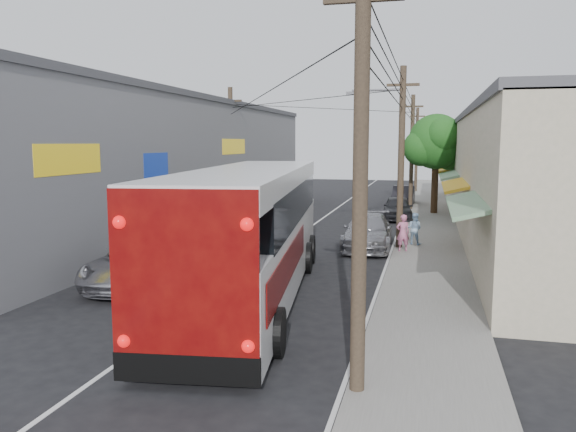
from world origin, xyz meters
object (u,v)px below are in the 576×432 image
at_px(pedestrian_near, 403,233).
at_px(pedestrian_far, 414,229).
at_px(jeepney, 141,262).
at_px(parked_suv, 368,232).
at_px(parked_car_mid, 398,208).
at_px(parked_car_far, 404,196).
at_px(coach_bus, 252,231).

distance_m(pedestrian_near, pedestrian_far, 1.84).
relative_size(jeepney, parked_suv, 1.05).
distance_m(parked_suv, parked_car_mid, 10.00).
bearing_deg(pedestrian_far, parked_suv, 40.71).
relative_size(parked_suv, pedestrian_far, 3.58).
bearing_deg(pedestrian_near, pedestrian_far, -123.50).
relative_size(jeepney, pedestrian_near, 3.46).
height_order(parked_car_far, pedestrian_near, pedestrian_near).
xyz_separation_m(parked_car_mid, parked_car_far, (0.00, 8.06, 0.02)).
bearing_deg(parked_car_mid, pedestrian_far, -86.73).
bearing_deg(jeepney, parked_suv, 45.68).
height_order(coach_bus, pedestrian_far, coach_bus).
xyz_separation_m(jeepney, parked_suv, (6.70, 8.36, -0.01)).
xyz_separation_m(jeepney, pedestrian_near, (8.30, 7.39, 0.15)).
relative_size(parked_suv, parked_car_mid, 1.23).
xyz_separation_m(coach_bus, parked_suv, (2.61, 8.89, -1.30)).
bearing_deg(parked_suv, pedestrian_near, -33.60).
relative_size(parked_car_mid, pedestrian_near, 2.68).
height_order(jeepney, parked_car_mid, jeepney).
distance_m(jeepney, parked_car_far, 27.43).
bearing_deg(parked_suv, parked_car_far, 84.96).
bearing_deg(jeepney, pedestrian_near, 36.09).
distance_m(jeepney, pedestrian_far, 12.67).
height_order(jeepney, parked_car_far, jeepney).
distance_m(parked_car_far, pedestrian_far, 17.25).
relative_size(coach_bus, parked_car_far, 3.12).
height_order(coach_bus, parked_suv, coach_bus).
height_order(parked_suv, pedestrian_far, pedestrian_far).
distance_m(jeepney, parked_suv, 10.71).
xyz_separation_m(parked_car_mid, pedestrian_near, (0.80, -10.94, 0.19)).
height_order(parked_car_far, pedestrian_far, pedestrian_far).
relative_size(pedestrian_near, pedestrian_far, 1.09).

